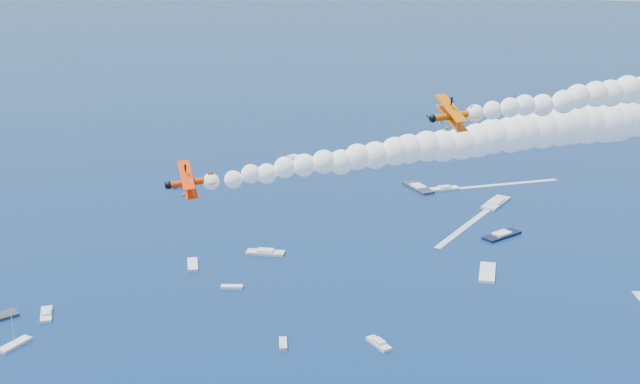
% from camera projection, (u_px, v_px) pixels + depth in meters
% --- Properties ---
extents(biplane_lead, '(10.27, 10.80, 6.95)m').
position_uv_depth(biplane_lead, '(453.00, 116.00, 106.82)').
color(biplane_lead, '#E25604').
extents(biplane_trail, '(10.39, 10.99, 6.84)m').
position_uv_depth(biplane_trail, '(191.00, 182.00, 109.97)').
color(biplane_trail, '#FA3405').
extents(smoke_trail_trail, '(74.56, 71.81, 12.33)m').
position_uv_depth(smoke_trail_trail, '(436.00, 146.00, 117.38)').
color(smoke_trail_trail, white).
extents(spectator_boats, '(195.75, 173.51, 0.70)m').
position_uv_depth(spectator_boats, '(411.00, 255.00, 220.53)').
color(spectator_boats, white).
rests_on(spectator_boats, ground).
extents(boat_wakes, '(75.27, 124.74, 0.04)m').
position_uv_depth(boat_wakes, '(533.00, 236.00, 234.88)').
color(boat_wakes, white).
rests_on(boat_wakes, ground).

